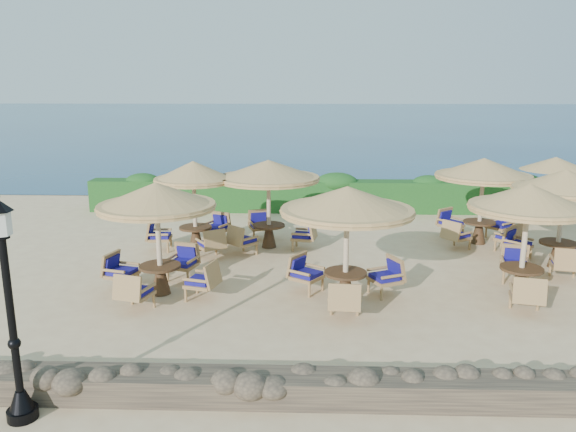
{
  "coord_description": "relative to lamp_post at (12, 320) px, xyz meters",
  "views": [
    {
      "loc": [
        -0.65,
        -14.03,
        4.8
      ],
      "look_at": [
        -1.15,
        0.85,
        1.3
      ],
      "focal_mm": 35.0,
      "sensor_mm": 36.0,
      "label": 1
    }
  ],
  "objects": [
    {
      "name": "sea",
      "position": [
        4.8,
        76.8,
        -1.55
      ],
      "size": [
        160.0,
        160.0,
        0.0
      ],
      "primitive_type": "plane",
      "color": "navy",
      "rests_on": "ground"
    },
    {
      "name": "cafe_set_3",
      "position": [
        0.88,
        8.71,
        0.22
      ],
      "size": [
        2.58,
        2.77,
        2.65
      ],
      "color": "beige",
      "rests_on": "ground"
    },
    {
      "name": "cafe_set_5",
      "position": [
        9.46,
        9.66,
        0.29
      ],
      "size": [
        2.88,
        2.88,
        2.65
      ],
      "color": "beige",
      "rests_on": "ground"
    },
    {
      "name": "lamp_post",
      "position": [
        0.0,
        0.0,
        0.0
      ],
      "size": [
        0.44,
        0.44,
        3.31
      ],
      "color": "black",
      "rests_on": "ground"
    },
    {
      "name": "stone_wall",
      "position": [
        4.8,
        0.6,
        -1.33
      ],
      "size": [
        15.0,
        0.65,
        0.44
      ],
      "primitive_type": "cube",
      "color": "brown",
      "rests_on": "ground"
    },
    {
      "name": "cafe_set_6",
      "position": [
        10.87,
        7.39,
        0.32
      ],
      "size": [
        2.77,
        2.77,
        2.65
      ],
      "color": "beige",
      "rests_on": "ground"
    },
    {
      "name": "cafe_set_4",
      "position": [
        3.03,
        9.03,
        0.41
      ],
      "size": [
        3.05,
        3.05,
        2.65
      ],
      "color": "beige",
      "rests_on": "ground"
    },
    {
      "name": "hedge",
      "position": [
        4.8,
        14.0,
        -0.95
      ],
      "size": [
        18.0,
        0.9,
        1.2
      ],
      "primitive_type": "cube",
      "color": "#154416",
      "rests_on": "ground"
    },
    {
      "name": "cafe_set_0",
      "position": [
        0.76,
        5.09,
        0.25
      ],
      "size": [
        2.88,
        2.88,
        2.65
      ],
      "color": "beige",
      "rests_on": "ground"
    },
    {
      "name": "ground",
      "position": [
        4.8,
        6.8,
        -1.55
      ],
      "size": [
        120.0,
        120.0,
        0.0
      ],
      "primitive_type": "plane",
      "color": "beige",
      "rests_on": "ground"
    },
    {
      "name": "cafe_set_1",
      "position": [
        5.04,
        4.75,
        0.4
      ],
      "size": [
        2.97,
        2.97,
        2.65
      ],
      "color": "beige",
      "rests_on": "ground"
    },
    {
      "name": "cafe_set_2",
      "position": [
        9.11,
        5.2,
        0.43
      ],
      "size": [
        2.63,
        2.89,
        2.65
      ],
      "color": "beige",
      "rests_on": "ground"
    },
    {
      "name": "extra_parasol",
      "position": [
        12.6,
        12.0,
        0.62
      ],
      "size": [
        2.3,
        2.3,
        2.41
      ],
      "color": "beige",
      "rests_on": "ground"
    }
  ]
}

